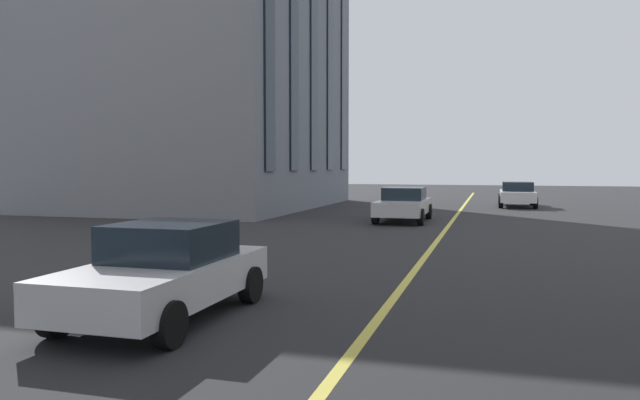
{
  "coord_description": "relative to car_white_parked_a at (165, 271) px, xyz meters",
  "views": [
    {
      "loc": [
        8.86,
        -1.61,
        2.26
      ],
      "look_at": [
        17.77,
        0.98,
        1.72
      ],
      "focal_mm": 33.67,
      "sensor_mm": 36.0,
      "label": 1
    }
  ],
  "objects": [
    {
      "name": "lane_centre_line",
      "position": [
        3.32,
        -3.05,
        -0.7
      ],
      "size": [
        80.0,
        0.16,
        0.01
      ],
      "color": "#D8C64C",
      "rests_on": "ground_plane"
    },
    {
      "name": "car_white_parked_a",
      "position": [
        0.0,
        0.0,
        0.0
      ],
      "size": [
        3.9,
        1.89,
        1.4
      ],
      "color": "silver",
      "rests_on": "ground_plane"
    },
    {
      "name": "car_silver_mid",
      "position": [
        16.35,
        -1.16,
        0.0
      ],
      "size": [
        4.4,
        1.95,
        1.37
      ],
      "color": "#B7BABF",
      "rests_on": "ground_plane"
    },
    {
      "name": "car_white_near",
      "position": [
        26.65,
        -5.89,
        0.0
      ],
      "size": [
        4.4,
        1.95,
        1.37
      ],
      "color": "silver",
      "rests_on": "ground_plane"
    },
    {
      "name": "building_left_near",
      "position": [
        22.2,
        10.91,
        6.52
      ],
      "size": [
        15.96,
        13.06,
        14.43
      ],
      "color": "slate",
      "rests_on": "ground_plane"
    }
  ]
}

